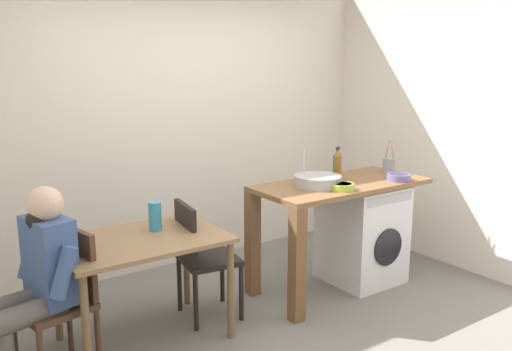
{
  "coord_description": "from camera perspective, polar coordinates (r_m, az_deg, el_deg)",
  "views": [
    {
      "loc": [
        -2.18,
        -2.74,
        1.9
      ],
      "look_at": [
        0.04,
        0.45,
        1.07
      ],
      "focal_mm": 37.48,
      "sensor_mm": 36.0,
      "label": 1
    }
  ],
  "objects": [
    {
      "name": "colander",
      "position": [
        4.67,
        14.99,
        -0.13
      ],
      "size": [
        0.2,
        0.2,
        0.06
      ],
      "color": "slate",
      "rests_on": "kitchen_counter"
    },
    {
      "name": "bottle_tall_green",
      "position": [
        4.56,
        8.72,
        1.12
      ],
      "size": [
        0.06,
        0.06,
        0.28
      ],
      "color": "brown",
      "rests_on": "kitchen_counter"
    },
    {
      "name": "kitchen_counter",
      "position": [
        4.4,
        7.05,
        -3.08
      ],
      "size": [
        1.5,
        0.68,
        0.92
      ],
      "color": "brown",
      "rests_on": "ground_plane"
    },
    {
      "name": "bottle_squat_brown",
      "position": [
        4.7,
        8.62,
        1.28
      ],
      "size": [
        0.07,
        0.07,
        0.25
      ],
      "color": "#19592D",
      "rests_on": "kitchen_counter"
    },
    {
      "name": "ground_plane",
      "position": [
        3.99,
        3.4,
        -16.48
      ],
      "size": [
        5.46,
        5.46,
        0.0
      ],
      "primitive_type": "plane",
      "color": "slate"
    },
    {
      "name": "chair_person_seat",
      "position": [
        3.55,
        -19.77,
        -11.82
      ],
      "size": [
        0.47,
        0.47,
        0.9
      ],
      "rotation": [
        0.0,
        0.0,
        1.78
      ],
      "color": "#4C3323",
      "rests_on": "ground_plane"
    },
    {
      "name": "utensil_crock",
      "position": [
        4.97,
        14.0,
        1.1
      ],
      "size": [
        0.11,
        0.11,
        0.3
      ],
      "color": "gray",
      "rests_on": "kitchen_counter"
    },
    {
      "name": "scissors",
      "position": [
        4.39,
        9.54,
        -0.99
      ],
      "size": [
        0.15,
        0.06,
        0.01
      ],
      "color": "#B2B2B7",
      "rests_on": "kitchen_counter"
    },
    {
      "name": "chair_opposite",
      "position": [
        4.02,
        -6.02,
        -8.3
      ],
      "size": [
        0.45,
        0.45,
        0.9
      ],
      "rotation": [
        0.0,
        0.0,
        -1.71
      ],
      "color": "black",
      "rests_on": "ground_plane"
    },
    {
      "name": "wall_counter_side",
      "position": [
        5.15,
        22.84,
        4.96
      ],
      "size": [
        0.1,
        3.8,
        2.7
      ],
      "primitive_type": "cube",
      "color": "silver",
      "rests_on": "ground_plane"
    },
    {
      "name": "washing_machine",
      "position": [
        4.81,
        11.21,
        -6.02
      ],
      "size": [
        0.6,
        0.61,
        0.86
      ],
      "color": "silver",
      "rests_on": "ground_plane"
    },
    {
      "name": "dining_table",
      "position": [
        3.74,
        -12.09,
        -7.93
      ],
      "size": [
        1.1,
        0.76,
        0.74
      ],
      "color": "olive",
      "rests_on": "ground_plane"
    },
    {
      "name": "tap",
      "position": [
        4.43,
        5.11,
        1.04
      ],
      "size": [
        0.02,
        0.02,
        0.28
      ],
      "primitive_type": "cylinder",
      "color": "#B2B2B7",
      "rests_on": "kitchen_counter"
    },
    {
      "name": "seated_person",
      "position": [
        3.43,
        -22.38,
        -9.95
      ],
      "size": [
        0.54,
        0.54,
        1.2
      ],
      "rotation": [
        0.0,
        0.0,
        1.78
      ],
      "color": "#595651",
      "rests_on": "ground_plane"
    },
    {
      "name": "wall_back",
      "position": [
        5.02,
        -8.87,
        5.6
      ],
      "size": [
        4.6,
        0.1,
        2.7
      ],
      "primitive_type": "cube",
      "color": "silver",
      "rests_on": "ground_plane"
    },
    {
      "name": "vase",
      "position": [
        3.82,
        -10.73,
        -4.29
      ],
      "size": [
        0.09,
        0.09,
        0.21
      ],
      "primitive_type": "cylinder",
      "color": "teal",
      "rests_on": "dining_table"
    },
    {
      "name": "mixing_bowl",
      "position": [
        4.23,
        9.18,
        -1.14
      ],
      "size": [
        0.19,
        0.19,
        0.05
      ],
      "color": "#A8C63D",
      "rests_on": "kitchen_counter"
    },
    {
      "name": "sink_basin",
      "position": [
        4.32,
        6.61,
        -0.58
      ],
      "size": [
        0.38,
        0.38,
        0.09
      ],
      "primitive_type": "cylinder",
      "color": "#9EA0A5",
      "rests_on": "kitchen_counter"
    }
  ]
}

